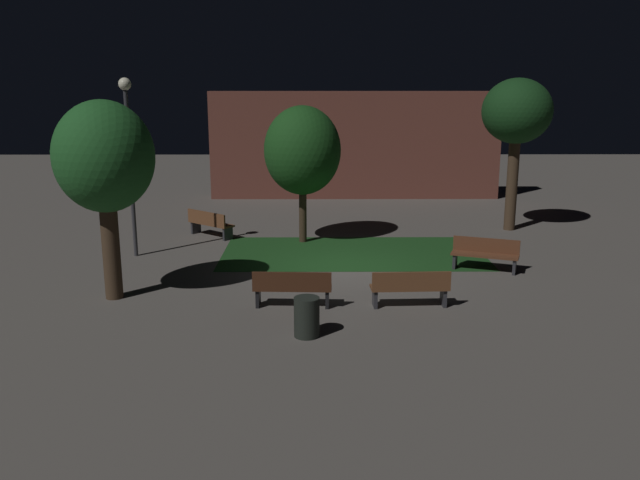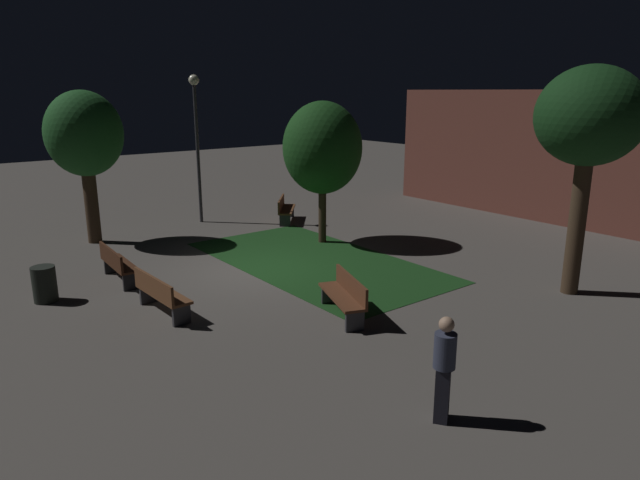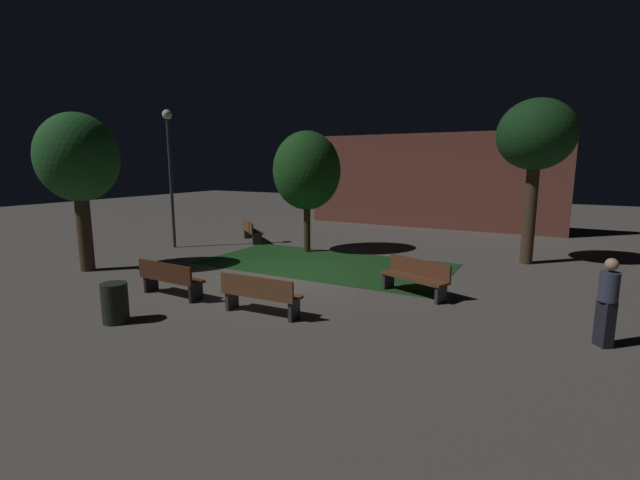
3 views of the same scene
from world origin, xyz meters
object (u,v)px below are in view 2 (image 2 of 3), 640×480
at_px(tree_lawn_side, 322,148).
at_px(tree_tall_center, 84,136).
at_px(bench_lawn_edge, 285,209).
at_px(bench_path_side, 345,295).
at_px(lamp_post_plaza_west, 196,126).
at_px(trash_bin, 44,284).
at_px(pedestrian, 444,367).
at_px(bench_front_right, 117,263).
at_px(tree_left_canopy, 589,120).
at_px(bench_back_row, 160,293).

xyz_separation_m(tree_lawn_side, tree_tall_center, (-4.43, -5.70, 0.38)).
bearing_deg(bench_lawn_edge, bench_path_side, -26.40).
relative_size(bench_lawn_edge, lamp_post_plaza_west, 0.33).
relative_size(lamp_post_plaza_west, trash_bin, 6.29).
relative_size(trash_bin, pedestrian, 0.51).
bearing_deg(bench_path_side, tree_tall_center, -166.20).
relative_size(bench_path_side, lamp_post_plaza_west, 0.36).
bearing_deg(bench_lawn_edge, bench_front_right, -67.03).
bearing_deg(lamp_post_plaza_west, trash_bin, -51.08).
bearing_deg(lamp_post_plaza_west, bench_front_right, -43.97).
height_order(tree_tall_center, trash_bin, tree_tall_center).
bearing_deg(tree_left_canopy, lamp_post_plaza_west, -163.82).
bearing_deg(bench_path_side, bench_front_right, -149.54).
height_order(bench_front_right, bench_path_side, same).
bearing_deg(bench_back_row, bench_path_side, 50.82).
xyz_separation_m(bench_front_right, bench_back_row, (2.71, 0.00, 0.00)).
distance_m(bench_front_right, pedestrian, 9.21).
distance_m(bench_path_side, bench_lawn_edge, 9.18).
bearing_deg(pedestrian, trash_bin, -158.69).
relative_size(bench_front_right, lamp_post_plaza_west, 0.35).
height_order(bench_front_right, tree_lawn_side, tree_lawn_side).
distance_m(bench_lawn_edge, pedestrian, 13.28).
bearing_deg(bench_lawn_edge, tree_left_canopy, 5.96).
bearing_deg(bench_back_row, bench_lawn_edge, 128.76).
relative_size(bench_back_row, tree_lawn_side, 0.42).
relative_size(bench_back_row, bench_lawn_edge, 1.08).
distance_m(bench_lawn_edge, tree_tall_center, 7.14).
bearing_deg(tree_lawn_side, bench_back_row, -68.05).
distance_m(tree_left_canopy, trash_bin, 12.72).
bearing_deg(bench_path_side, bench_lawn_edge, 153.60).
bearing_deg(trash_bin, lamp_post_plaza_west, 128.92).
relative_size(bench_back_row, tree_tall_center, 0.39).
height_order(bench_path_side, bench_lawn_edge, same).
distance_m(bench_back_row, bench_lawn_edge, 9.15).
height_order(bench_lawn_edge, tree_lawn_side, tree_lawn_side).
xyz_separation_m(bench_path_side, bench_lawn_edge, (-8.22, 4.08, 0.00)).
relative_size(tree_lawn_side, lamp_post_plaza_west, 0.84).
xyz_separation_m(bench_front_right, bench_lawn_edge, (-3.03, 7.14, 0.00)).
distance_m(tree_left_canopy, lamp_post_plaza_west, 12.73).
xyz_separation_m(bench_back_row, bench_path_side, (2.49, 3.06, 0.00)).
height_order(bench_lawn_edge, lamp_post_plaza_west, lamp_post_plaza_west).
relative_size(tree_left_canopy, lamp_post_plaza_west, 1.01).
bearing_deg(trash_bin, pedestrian, 21.31).
height_order(bench_front_right, bench_lawn_edge, same).
relative_size(bench_lawn_edge, tree_lawn_side, 0.39).
distance_m(bench_back_row, bench_path_side, 3.94).
relative_size(bench_lawn_edge, trash_bin, 2.05).
bearing_deg(tree_lawn_side, trash_bin, -88.33).
xyz_separation_m(bench_front_right, tree_left_canopy, (7.36, 8.22, 3.54)).
height_order(bench_lawn_edge, pedestrian, pedestrian).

